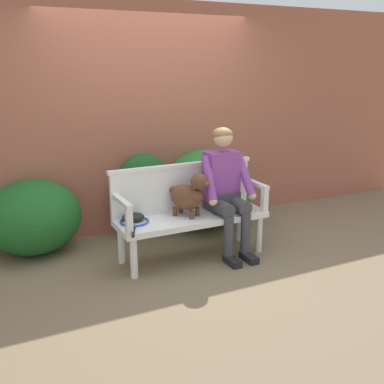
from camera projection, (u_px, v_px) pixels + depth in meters
name	position (u px, v px, depth m)	size (l,w,h in m)	color
ground_plane	(192.00, 257.00, 4.83)	(40.00, 40.00, 0.00)	#7A664C
brick_garden_fence	(147.00, 118.00, 5.53)	(8.00, 0.30, 2.65)	#9E5642
hedge_bush_far_right	(144.00, 194.00, 5.40)	(0.73, 0.50, 0.96)	#194C1E
hedge_bush_mid_left	(208.00, 188.00, 5.68)	(1.13, 1.08, 0.95)	#286B2D
hedge_bush_far_left	(33.00, 224.00, 4.88)	(0.85, 0.85, 0.62)	#1E5B23
hedge_bush_mid_right	(33.00, 217.00, 4.84)	(1.00, 0.88, 0.79)	#1E5B23
garden_bench	(192.00, 221.00, 4.72)	(1.56, 0.50, 0.46)	white
bench_backrest	(183.00, 186.00, 4.82)	(1.60, 0.06, 0.50)	white
bench_armrest_left_end	(124.00, 209.00, 4.26)	(0.06, 0.50, 0.28)	white
bench_armrest_right_end	(258.00, 190.00, 4.89)	(0.06, 0.50, 0.28)	white
person_seated	(225.00, 186.00, 4.78)	(0.56, 0.65, 1.33)	black
dog_on_bench	(189.00, 194.00, 4.62)	(0.36, 0.44, 0.46)	brown
tennis_racket	(134.00, 222.00, 4.48)	(0.37, 0.58, 0.03)	blue
baseball_glove	(133.00, 217.00, 4.51)	(0.22, 0.17, 0.09)	black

